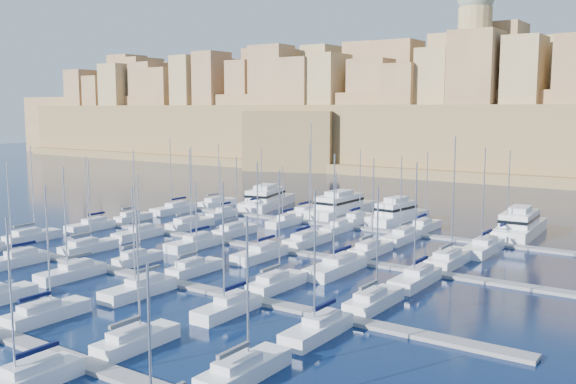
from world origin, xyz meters
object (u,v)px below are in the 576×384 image
Objects in this scene: motor_yacht_b at (341,207)px; motor_yacht_d at (520,225)px; motor_yacht_a at (267,199)px; motor_yacht_c at (397,214)px; sailboat_4 at (136,341)px.

motor_yacht_b is 34.70m from motor_yacht_d.
motor_yacht_a is at bearing 179.37° from motor_yacht_d.
motor_yacht_b is 1.26× the size of motor_yacht_c.
motor_yacht_c is (-7.31, 69.67, 1.00)m from sailboat_4.
sailboat_4 is 81.19m from motor_yacht_a.
sailboat_4 reaches higher than motor_yacht_a.
motor_yacht_b is 1.09× the size of motor_yacht_d.
sailboat_4 is 0.65× the size of motor_yacht_b.
sailboat_4 is 0.71× the size of motor_yacht_d.
motor_yacht_d is at bearing -0.63° from motor_yacht_a.
motor_yacht_a is at bearing -179.22° from motor_yacht_b.
motor_yacht_c is at bearing -9.01° from motor_yacht_b.
motor_yacht_a is (-38.44, 71.51, 1.00)m from sailboat_4.
motor_yacht_a and motor_yacht_b have the same top height.
motor_yacht_b is at bearing 170.99° from motor_yacht_c.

